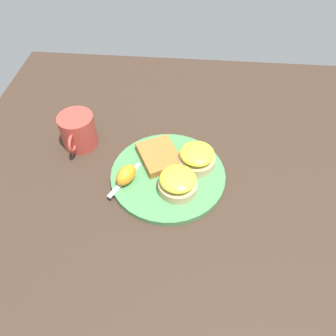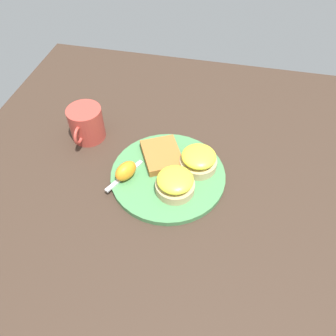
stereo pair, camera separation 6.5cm
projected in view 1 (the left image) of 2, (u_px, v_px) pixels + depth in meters
ground_plane at (168, 177)px, 0.81m from camera, size 1.10×1.10×0.00m
plate at (168, 175)px, 0.80m from camera, size 0.28×0.28×0.01m
sandwich_benedict_left at (178, 182)px, 0.75m from camera, size 0.09×0.09×0.05m
sandwich_benedict_right at (197, 157)px, 0.80m from camera, size 0.09×0.09×0.05m
hashbrown_patty at (159, 156)px, 0.82m from camera, size 0.14×0.13×0.02m
orange_wedge at (126, 175)px, 0.77m from camera, size 0.07×0.06×0.04m
fork at (142, 162)px, 0.82m from camera, size 0.21×0.12×0.00m
cup at (78, 131)px, 0.85m from camera, size 0.12×0.09×0.09m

